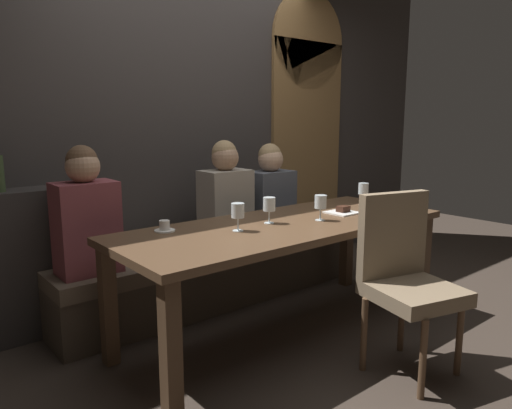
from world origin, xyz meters
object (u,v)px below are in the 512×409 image
Objects in this scene: chair_near_side at (405,271)px; wine_glass_end_left at (363,189)px; banquette_bench at (222,273)px; diner_far_end at (270,192)px; diner_bearded at (225,196)px; wine_glass_near_right at (269,205)px; diner_redhead at (86,214)px; wine_glass_center_front at (238,211)px; dessert_plate at (342,211)px; dining_table at (285,236)px; wine_glass_near_left at (321,203)px; espresso_cup at (165,227)px.

chair_near_side reaches higher than wine_glass_end_left.
diner_far_end is (0.49, 0.00, 0.57)m from banquette_bench.
diner_bearded is 4.74× the size of wine_glass_near_right.
wine_glass_center_front is (0.63, -0.68, 0.04)m from diner_redhead.
banquette_bench is 3.38× the size of diner_far_end.
diner_bearded is at bearing 59.12° from wine_glass_center_front.
wine_glass_end_left is 0.41m from dessert_plate.
diner_bearded is (-0.18, 1.42, 0.26)m from chair_near_side.
dining_table is 0.87m from diner_far_end.
diner_far_end reaches higher than wine_glass_near_right.
dessert_plate is at bearing -88.87° from diner_far_end.
diner_far_end is at bearing 0.57° from diner_redhead.
diner_redhead is at bearing -179.43° from diner_far_end.
dining_table is 0.23m from wine_glass_near_right.
diner_far_end is (1.49, 0.01, -0.02)m from diner_redhead.
diner_redhead is 4.75× the size of wine_glass_near_left.
wine_glass_near_left is at bearing -32.78° from diner_redhead.
wine_glass_center_front is (-0.59, 0.73, 0.30)m from chair_near_side.
dining_table is 18.33× the size of espresso_cup.
diner_far_end is at bearing 48.19° from wine_glass_near_right.
wine_glass_end_left is 1.26m from wine_glass_center_front.
wine_glass_near_right is (-0.58, -0.65, 0.06)m from diner_far_end.
chair_near_side is 0.77m from dessert_plate.
diner_redhead reaches higher than chair_near_side.
dining_table is 0.51m from dessert_plate.
diner_bearded is at bearing 122.46° from dessert_plate.
wine_glass_end_left is at bearing 5.71° from dining_table.
wine_glass_end_left reaches higher than espresso_cup.
dessert_plate is (0.50, -0.73, 0.53)m from banquette_bench.
diner_redhead reaches higher than diner_far_end.
wine_glass_end_left is (0.89, 0.09, 0.20)m from dining_table.
dining_table is 2.98× the size of diner_far_end.
diner_bearded is at bearing 102.28° from wine_glass_near_left.
dining_table is at bearing 176.06° from dessert_plate.
diner_bearded reaches higher than dessert_plate.
dining_table is 0.31m from wine_glass_near_left.
espresso_cup is at bearing 173.32° from wine_glass_end_left.
wine_glass_near_right is (-0.14, -0.65, 0.04)m from diner_bearded.
banquette_bench is 20.83× the size of espresso_cup.
diner_far_end is 0.85m from wine_glass_near_left.
chair_near_side reaches higher than dessert_plate.
wine_glass_near_left reaches higher than dining_table.
diner_redhead is at bearing 133.08° from wine_glass_center_front.
diner_far_end is 1.26m from espresso_cup.
diner_redhead reaches higher than banquette_bench.
wine_glass_end_left is at bearing -34.61° from banquette_bench.
wine_glass_center_front reaches higher than espresso_cup.
diner_bearded is at bearing 97.21° from chair_near_side.
wine_glass_near_left and wine_glass_center_front have the same top height.
banquette_bench is 15.24× the size of wine_glass_near_left.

